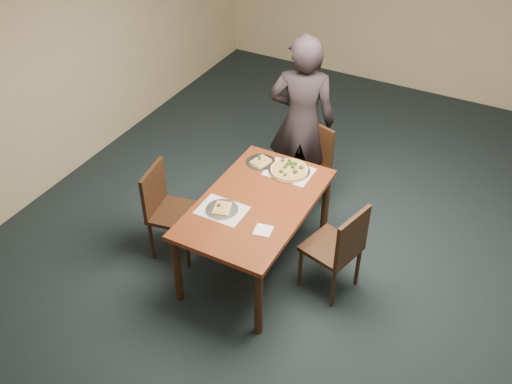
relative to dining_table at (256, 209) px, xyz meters
The scene contains 13 objects.
ground 0.81m from the dining_table, 17.10° to the left, with size 8.00×8.00×0.00m, color black.
room_shell 1.18m from the dining_table, 17.10° to the left, with size 8.00×8.00×8.00m.
dining_table is the anchor object (origin of this frame).
chair_far 1.08m from the dining_table, 88.29° to the left, with size 0.53×0.53×0.91m.
chair_left 0.86m from the dining_table, 166.87° to the right, with size 0.49×0.49×0.91m.
chair_right 0.78m from the dining_table, ahead, with size 0.52×0.52×0.91m.
diner 1.17m from the dining_table, 94.73° to the left, with size 0.66×0.43×1.82m, color black.
placemat_main 0.54m from the dining_table, 82.66° to the left, with size 0.42×0.32×0.00m, color white.
placemat_near 0.32m from the dining_table, 129.11° to the right, with size 0.40×0.30×0.00m, color white.
pizza_pan 0.54m from the dining_table, 82.65° to the left, with size 0.38×0.38×0.07m.
slice_plate_near 0.33m from the dining_table, 129.28° to the right, with size 0.28×0.28×0.05m.
slice_plate_far 0.59m from the dining_table, 113.52° to the left, with size 0.28×0.28×0.06m.
napkin 0.40m from the dining_table, 53.30° to the right, with size 0.14×0.14×0.01m, color white.
Camera 1 is at (1.34, -3.51, 3.83)m, focal length 40.00 mm.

